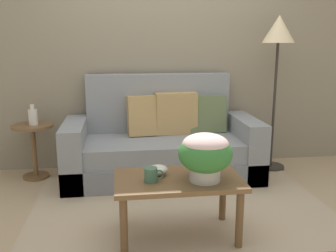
{
  "coord_description": "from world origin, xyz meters",
  "views": [
    {
      "loc": [
        -0.51,
        -2.98,
        1.42
      ],
      "look_at": [
        -0.09,
        0.13,
        0.7
      ],
      "focal_mm": 40.24,
      "sensor_mm": 36.0,
      "label": 1
    }
  ],
  "objects": [
    {
      "name": "coffee_table",
      "position": [
        -0.1,
        -0.48,
        0.39
      ],
      "size": [
        0.91,
        0.53,
        0.46
      ],
      "color": "brown",
      "rests_on": "ground"
    },
    {
      "name": "floor_lamp",
      "position": [
        1.19,
        0.89,
        1.39
      ],
      "size": [
        0.34,
        0.34,
        1.68
      ],
      "color": "#2D2823",
      "rests_on": "ground"
    },
    {
      "name": "table_vase",
      "position": [
        -1.38,
        0.93,
        0.66
      ],
      "size": [
        0.09,
        0.09,
        0.21
      ],
      "color": "silver",
      "rests_on": "side_table"
    },
    {
      "name": "wall_back",
      "position": [
        0.0,
        1.28,
        1.32
      ],
      "size": [
        6.4,
        0.12,
        2.63
      ],
      "primitive_type": "cube",
      "color": "gray",
      "rests_on": "ground"
    },
    {
      "name": "area_rug",
      "position": [
        0.0,
        0.01,
        0.01
      ],
      "size": [
        2.54,
        1.7,
        0.01
      ],
      "primitive_type": "cube",
      "color": "tan",
      "rests_on": "ground"
    },
    {
      "name": "snack_bowl",
      "position": [
        -0.24,
        -0.4,
        0.5
      ],
      "size": [
        0.15,
        0.15,
        0.07
      ],
      "color": "silver",
      "rests_on": "coffee_table"
    },
    {
      "name": "ground_plane",
      "position": [
        0.0,
        0.0,
        0.0
      ],
      "size": [
        14.0,
        14.0,
        0.0
      ],
      "primitive_type": "plane",
      "color": "tan"
    },
    {
      "name": "coffee_mug",
      "position": [
        -0.3,
        -0.53,
        0.51
      ],
      "size": [
        0.14,
        0.09,
        0.1
      ],
      "color": "#3D664C",
      "rests_on": "coffee_table"
    },
    {
      "name": "side_table",
      "position": [
        -1.39,
        0.94,
        0.39
      ],
      "size": [
        0.42,
        0.42,
        0.57
      ],
      "color": "brown",
      "rests_on": "ground"
    },
    {
      "name": "couch",
      "position": [
        -0.06,
        0.82,
        0.33
      ],
      "size": [
        1.99,
        0.86,
        1.06
      ],
      "color": "slate",
      "rests_on": "ground"
    },
    {
      "name": "potted_plant",
      "position": [
        0.08,
        -0.56,
        0.66
      ],
      "size": [
        0.38,
        0.38,
        0.34
      ],
      "color": "#B7B2A8",
      "rests_on": "coffee_table"
    }
  ]
}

